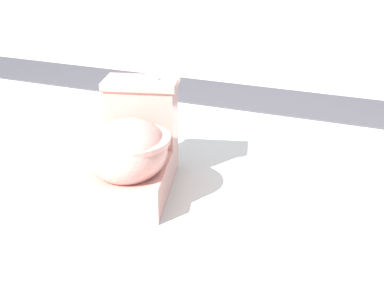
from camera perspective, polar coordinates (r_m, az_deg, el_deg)
ground_plane at (r=2.81m, az=-3.91°, el=-3.19°), size 14.00×14.00×0.00m
gravel_strip at (r=3.88m, az=11.72°, el=4.18°), size 0.56×8.00×0.01m
toilet at (r=2.55m, az=-6.27°, el=-0.66°), size 0.70×0.52×0.52m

